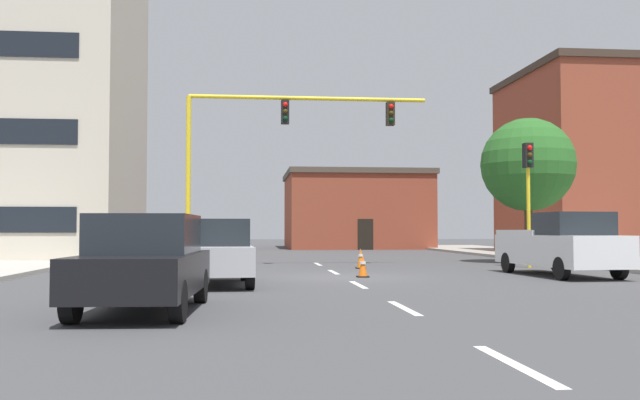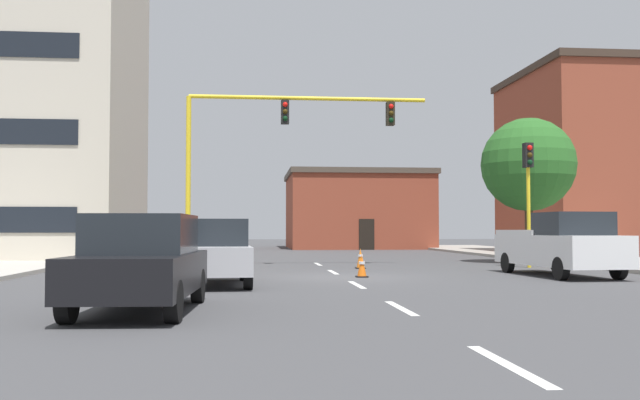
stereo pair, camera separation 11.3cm
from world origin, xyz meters
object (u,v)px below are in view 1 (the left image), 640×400
(traffic_signal_gantry, at_px, (224,208))
(sedan_black_near_left, at_px, (145,262))
(traffic_cone_roadside_b, at_px, (363,266))
(tree_right_mid, at_px, (528,165))
(traffic_cone_roadside_a, at_px, (361,258))
(pickup_truck_white, at_px, (560,245))
(sedan_silver_mid_left, at_px, (216,251))
(traffic_light_pole_right, at_px, (528,176))

(traffic_signal_gantry, bearing_deg, sedan_black_near_left, -93.31)
(traffic_cone_roadside_b, bearing_deg, traffic_signal_gantry, 123.83)
(traffic_cone_roadside_b, bearing_deg, tree_right_mid, 43.48)
(sedan_black_near_left, xyz_separation_m, traffic_cone_roadside_a, (6.02, 13.19, -0.51))
(sedan_black_near_left, bearing_deg, traffic_cone_roadside_a, 65.46)
(pickup_truck_white, bearing_deg, traffic_signal_gantry, 148.15)
(sedan_silver_mid_left, bearing_deg, traffic_cone_roadside_a, 55.04)
(traffic_light_pole_right, xyz_separation_m, tree_right_mid, (1.44, 3.53, 0.76))
(tree_right_mid, xyz_separation_m, sedan_black_near_left, (-14.01, -16.72, -3.40))
(sedan_silver_mid_left, distance_m, traffic_cone_roadside_a, 8.81)
(traffic_light_pole_right, xyz_separation_m, pickup_truck_white, (-0.93, -4.73, -2.55))
(pickup_truck_white, bearing_deg, traffic_cone_roadside_a, 139.90)
(traffic_signal_gantry, height_order, traffic_cone_roadside_b, traffic_signal_gantry)
(sedan_black_near_left, xyz_separation_m, traffic_cone_roadside_b, (5.34, 8.49, -0.55))
(traffic_light_pole_right, bearing_deg, traffic_cone_roadside_a, -179.99)
(pickup_truck_white, xyz_separation_m, sedan_silver_mid_left, (-10.66, -2.48, -0.09))
(traffic_light_pole_right, relative_size, sedan_silver_mid_left, 1.05)
(sedan_silver_mid_left, relative_size, traffic_cone_roadside_a, 5.98)
(pickup_truck_white, relative_size, traffic_cone_roadside_b, 7.97)
(traffic_signal_gantry, height_order, pickup_truck_white, traffic_signal_gantry)
(traffic_light_pole_right, distance_m, traffic_cone_roadside_b, 9.20)
(pickup_truck_white, height_order, traffic_cone_roadside_a, pickup_truck_white)
(traffic_signal_gantry, bearing_deg, pickup_truck_white, -31.85)
(traffic_signal_gantry, distance_m, traffic_light_pole_right, 11.92)
(traffic_light_pole_right, distance_m, pickup_truck_white, 5.46)
(traffic_light_pole_right, distance_m, sedan_silver_mid_left, 13.90)
(pickup_truck_white, distance_m, traffic_cone_roadside_a, 7.37)
(traffic_cone_roadside_b, bearing_deg, pickup_truck_white, -0.29)
(pickup_truck_white, height_order, traffic_cone_roadside_b, pickup_truck_white)
(traffic_signal_gantry, relative_size, traffic_light_pole_right, 2.18)
(sedan_black_near_left, bearing_deg, traffic_signal_gantry, 86.69)
(traffic_signal_gantry, bearing_deg, traffic_cone_roadside_a, -20.80)
(sedan_silver_mid_left, xyz_separation_m, traffic_cone_roadside_a, (5.04, 7.21, -0.51))
(traffic_light_pole_right, height_order, traffic_cone_roadside_b, traffic_light_pole_right)
(traffic_cone_roadside_b, bearing_deg, sedan_silver_mid_left, -150.04)
(traffic_light_pole_right, bearing_deg, sedan_silver_mid_left, -148.12)
(traffic_cone_roadside_a, bearing_deg, traffic_signal_gantry, 159.20)
(traffic_signal_gantry, xyz_separation_m, traffic_cone_roadside_a, (5.15, -1.95, -1.95))
(traffic_signal_gantry, height_order, sedan_black_near_left, traffic_signal_gantry)
(traffic_signal_gantry, height_order, traffic_light_pole_right, traffic_signal_gantry)
(traffic_cone_roadside_a, height_order, traffic_cone_roadside_b, traffic_cone_roadside_a)
(traffic_light_pole_right, bearing_deg, pickup_truck_white, -101.16)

